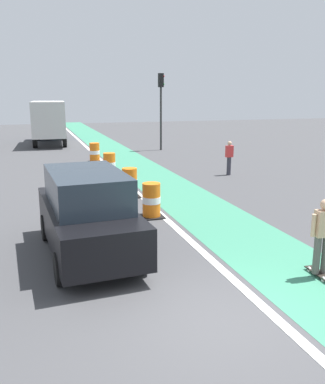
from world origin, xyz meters
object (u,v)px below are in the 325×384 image
Objects in this scene: traffic_barrel_mid at (130,183)px; traffic_barrel_back at (110,165)px; parked_suv_nearest at (87,213)px; pedestrian_crossing at (229,157)px; delivery_truck_down_block at (49,120)px; traffic_light_corner at (161,98)px; traffic_barrel_far at (95,153)px; skateboarder_on_lane at (323,236)px; traffic_barrel_front at (151,201)px.

traffic_barrel_mid and traffic_barrel_back have the same top height.
parked_suv_nearest is 4.31× the size of traffic_barrel_back.
pedestrian_crossing is (7.75, 8.14, -0.17)m from parked_suv_nearest.
parked_suv_nearest is 23.73m from delivery_truck_down_block.
parked_suv_nearest is 0.92× the size of traffic_light_corner.
skateboarder_on_lane is at bearing -82.24° from traffic_barrel_far.
parked_suv_nearest is 3.46m from traffic_barrel_front.
pedestrian_crossing is at bearing -64.40° from delivery_truck_down_block.
delivery_truck_down_block is 4.80× the size of pedestrian_crossing.
skateboarder_on_lane is 20.88m from traffic_light_corner.
traffic_barrel_back is at bearing 90.14° from traffic_barrel_front.
skateboarder_on_lane is at bearing -67.40° from traffic_barrel_front.
traffic_barrel_mid is at bearing -152.90° from pedestrian_crossing.
delivery_truck_down_block is at bearing 99.04° from skateboarder_on_lane.
traffic_barrel_far is at bearing 80.85° from parked_suv_nearest.
pedestrian_crossing reaches higher than traffic_barrel_back.
parked_suv_nearest is at bearing -90.71° from delivery_truck_down_block.
pedestrian_crossing is (5.46, -1.44, 0.33)m from traffic_barrel_back.
pedestrian_crossing is (5.45, 5.61, 0.33)m from traffic_barrel_front.
delivery_truck_down_block reaches higher than traffic_barrel_back.
traffic_barrel_front is 21.31m from delivery_truck_down_block.
delivery_truck_down_block is (-2.01, 21.17, 1.31)m from traffic_barrel_front.
traffic_light_corner is at bearing 67.66° from traffic_barrel_mid.
traffic_light_corner reaches higher than traffic_barrel_mid.
traffic_light_corner is 10.01m from pedestrian_crossing.
pedestrian_crossing is (5.49, 2.81, 0.33)m from traffic_barrel_mid.
skateboarder_on_lane is 1.05× the size of pedestrian_crossing.
skateboarder_on_lane is 16.77m from traffic_barrel_far.
delivery_truck_down_block reaches higher than parked_suv_nearest.
traffic_barrel_front is 1.00× the size of traffic_barrel_mid.
skateboarder_on_lane reaches higher than traffic_barrel_far.
traffic_barrel_far is (-0.03, 8.54, 0.00)m from traffic_barrel_mid.
traffic_barrel_far is (2.23, 13.88, -0.50)m from parked_suv_nearest.
skateboarder_on_lane reaches higher than pedestrian_crossing.
delivery_truck_down_block is at bearing 140.12° from traffic_light_corner.
traffic_barrel_front is at bearing -134.17° from pedestrian_crossing.
traffic_barrel_mid is (-2.24, 8.07, -0.38)m from skateboarder_on_lane.
traffic_barrel_front and traffic_barrel_mid have the same top height.
skateboarder_on_lane is 11.35m from pedestrian_crossing.
pedestrian_crossing reaches higher than traffic_barrel_mid.
skateboarder_on_lane is at bearing -80.96° from delivery_truck_down_block.
traffic_barrel_mid is 1.00× the size of traffic_barrel_far.
traffic_barrel_far is at bearing -142.77° from traffic_light_corner.
traffic_light_corner is at bearing 67.47° from parked_suv_nearest.
pedestrian_crossing is at bearing -87.81° from traffic_light_corner.
traffic_light_corner is (5.15, 3.91, 2.97)m from traffic_barrel_far.
traffic_barrel_back is (-0.02, 7.05, 0.00)m from traffic_barrel_front.
traffic_barrel_front is at bearing -89.86° from traffic_barrel_back.
skateboarder_on_lane reaches higher than traffic_barrel_mid.
traffic_barrel_back is 0.14× the size of delivery_truck_down_block.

